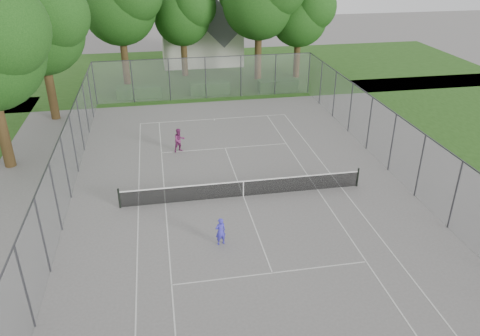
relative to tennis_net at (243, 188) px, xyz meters
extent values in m
plane|color=slate|center=(0.00, 0.00, -0.51)|extent=(120.00, 120.00, 0.00)
cube|color=#214714|center=(0.00, 26.00, -0.51)|extent=(60.00, 20.00, 0.00)
cube|color=silver|center=(0.00, 11.88, -0.50)|extent=(10.97, 0.06, 0.01)
cube|color=silver|center=(-5.49, 0.00, -0.50)|extent=(0.06, 23.77, 0.01)
cube|color=silver|center=(5.49, 0.00, -0.50)|extent=(0.06, 23.77, 0.01)
cube|color=silver|center=(-4.12, 0.00, -0.50)|extent=(0.06, 23.77, 0.01)
cube|color=silver|center=(4.12, 0.00, -0.50)|extent=(0.06, 23.77, 0.01)
cube|color=silver|center=(0.00, -6.40, -0.50)|extent=(8.23, 0.06, 0.01)
cube|color=silver|center=(0.00, 6.40, -0.50)|extent=(8.23, 0.06, 0.01)
cube|color=silver|center=(0.00, 0.00, -0.50)|extent=(0.06, 12.80, 0.01)
cube|color=silver|center=(0.00, 11.73, -0.50)|extent=(0.06, 0.30, 0.01)
cylinder|color=black|center=(-6.39, 0.00, 0.04)|extent=(0.10, 0.10, 1.10)
cylinder|color=black|center=(6.39, 0.00, 0.04)|extent=(0.10, 0.10, 1.10)
cube|color=black|center=(0.00, 0.00, -0.06)|extent=(12.67, 0.01, 0.86)
cube|color=white|center=(0.00, 0.00, 0.40)|extent=(12.77, 0.03, 0.06)
cube|color=white|center=(0.00, 0.00, -0.07)|extent=(0.05, 0.02, 0.88)
cylinder|color=#38383D|center=(-9.00, 17.00, 1.24)|extent=(0.08, 0.08, 3.50)
cylinder|color=#38383D|center=(9.00, 17.00, 1.24)|extent=(0.08, 0.08, 3.50)
cube|color=slate|center=(0.00, 17.00, 1.24)|extent=(18.00, 0.02, 3.50)
cube|color=slate|center=(-9.00, 0.00, 1.24)|extent=(0.02, 34.00, 3.50)
cube|color=slate|center=(9.00, 0.00, 1.24)|extent=(0.02, 34.00, 3.50)
cube|color=#38383D|center=(0.00, 17.00, 2.99)|extent=(18.00, 0.05, 0.05)
cube|color=#38383D|center=(-9.00, 0.00, 2.99)|extent=(0.05, 34.00, 0.05)
cube|color=#38383D|center=(9.00, 0.00, 2.99)|extent=(0.05, 34.00, 0.05)
cylinder|color=#372714|center=(-6.74, 22.72, 1.74)|extent=(0.64, 0.64, 4.50)
sphere|color=#143A0F|center=(-6.74, 22.72, 6.22)|extent=(6.39, 6.39, 6.39)
cylinder|color=#372714|center=(-1.20, 24.65, 1.34)|extent=(0.60, 0.60, 3.70)
sphere|color=#143A0F|center=(-1.20, 24.65, 5.03)|extent=(5.26, 5.26, 5.26)
sphere|color=#143A0F|center=(-0.15, 23.86, 6.08)|extent=(4.21, 4.21, 4.21)
sphere|color=#143A0F|center=(-2.12, 25.30, 5.81)|extent=(3.94, 3.94, 3.94)
cylinder|color=#372714|center=(5.60, 22.15, 1.84)|extent=(0.65, 0.65, 4.70)
sphere|color=#143A0F|center=(5.60, 22.15, 6.53)|extent=(6.69, 6.69, 6.69)
cylinder|color=#372714|center=(9.44, 22.15, 1.35)|extent=(0.61, 0.61, 3.72)
sphere|color=#143A0F|center=(9.44, 22.15, 5.06)|extent=(5.29, 5.29, 5.29)
sphere|color=#143A0F|center=(10.49, 21.36, 6.12)|extent=(4.23, 4.23, 4.23)
sphere|color=#143A0F|center=(8.51, 22.81, 5.85)|extent=(3.97, 3.97, 3.97)
cylinder|color=#372714|center=(-11.78, 14.21, 1.64)|extent=(0.63, 0.63, 4.30)
sphere|color=#143A0F|center=(-11.78, 14.21, 5.93)|extent=(6.12, 6.12, 6.12)
sphere|color=#143A0F|center=(-10.56, 13.29, 7.16)|extent=(4.90, 4.90, 4.90)
sphere|color=#143A0F|center=(-12.85, 14.97, 6.85)|extent=(4.59, 4.59, 4.59)
cylinder|color=#372714|center=(-13.10, 6.15, 1.76)|extent=(0.64, 0.64, 4.55)
cube|color=#1F4817|center=(-5.56, 18.27, -0.04)|extent=(3.77, 1.13, 0.94)
cube|color=#1F4817|center=(0.45, 18.07, 0.03)|extent=(3.42, 0.98, 1.08)
cube|color=#1F4817|center=(6.48, 17.87, 0.00)|extent=(3.43, 1.26, 1.03)
cube|color=beige|center=(1.01, 29.87, 2.58)|extent=(8.25, 6.19, 6.19)
cube|color=#545358|center=(1.01, 29.87, 5.68)|extent=(8.17, 6.39, 8.17)
imported|color=#3B34C4|center=(-1.79, -4.00, 0.16)|extent=(0.56, 0.45, 1.34)
imported|color=#78285E|center=(-2.93, 6.43, 0.27)|extent=(0.93, 0.84, 1.55)
camera|label=1|loc=(-4.05, -21.17, 11.93)|focal=35.00mm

